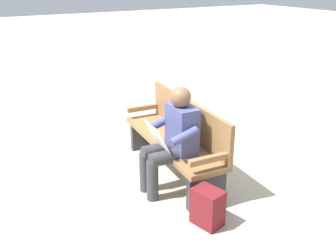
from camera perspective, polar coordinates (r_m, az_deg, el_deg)
name	(u,v)px	position (r m, az deg, el deg)	size (l,w,h in m)	color
ground_plane	(172,172)	(4.69, 0.57, -6.94)	(40.00, 40.00, 0.00)	#B7AD99
bench_near	(177,137)	(4.52, 1.40, -1.64)	(1.83, 0.60, 0.90)	olive
person_seated	(173,138)	(4.07, 0.70, -1.76)	(0.59, 0.59, 1.18)	#474C84
backpack	(208,207)	(3.74, 6.03, -12.01)	(0.33, 0.30, 0.38)	maroon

